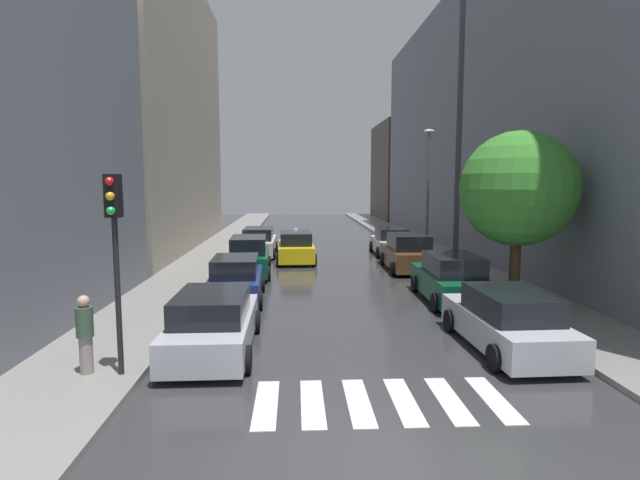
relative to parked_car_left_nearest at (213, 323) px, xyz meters
The scene contains 21 objects.
ground_plane 19.10m from the parked_car_left_nearest, 78.68° to the left, with size 28.00×72.00×0.04m, color #323234.
sidewalk_left 18.93m from the parked_car_left_nearest, 98.37° to the left, with size 3.00×72.00×0.15m, color gray.
sidewalk_right 21.35m from the parked_car_left_nearest, 61.30° to the left, with size 3.00×72.00×0.15m, color gray.
crosswalk_stripes 4.92m from the parked_car_left_nearest, 39.68° to the right, with size 4.95×2.20×0.01m.
building_left_mid 23.28m from the parked_car_left_nearest, 109.37° to the left, with size 6.00×21.32×17.45m, color #9E9384.
building_right_near 18.68m from the parked_car_left_nearest, 23.56° to the left, with size 6.00×20.49×20.47m, color slate.
building_right_mid 32.66m from the parked_car_left_nearest, 62.39° to the left, with size 6.00×20.90×16.18m, color slate.
building_right_far 48.30m from the parked_car_left_nearest, 72.13° to the left, with size 6.00×12.14×10.94m, color #564C47.
parked_car_left_nearest is the anchor object (origin of this frame).
parked_car_left_second 5.50m from the parked_car_left_nearest, 90.68° to the left, with size 2.10×4.34×1.63m.
parked_car_left_third 10.69m from the parked_car_left_nearest, 90.34° to the left, with size 2.15×4.78×1.80m.
parked_car_left_fourth 16.87m from the parked_car_left_nearest, 90.14° to the left, with size 2.06×4.73×1.65m.
parked_car_right_nearest 7.49m from the parked_car_left_nearest, ahead, with size 2.16×4.74×1.56m.
parked_car_right_second 9.23m from the parked_car_left_nearest, 33.57° to the left, with size 2.17×4.82×1.72m.
parked_car_right_third 13.89m from the parked_car_left_nearest, 56.93° to the left, with size 2.22×4.72×1.78m.
parked_car_right_fourth 18.60m from the parked_car_left_nearest, 65.43° to the left, with size 2.08×4.09×1.59m.
taxi_midroad 14.69m from the parked_car_left_nearest, 81.72° to the left, with size 2.14×4.51×1.81m.
pedestrian_foreground 3.01m from the parked_car_left_nearest, 145.45° to the right, with size 0.36×0.36×1.73m.
street_tree_right 10.97m from the parked_car_left_nearest, 23.53° to the left, with size 3.88×3.88×5.85m.
traffic_light_left_corner 3.55m from the parked_car_left_nearest, 133.46° to the right, with size 0.30×0.42×4.30m.
lamp_post_right 17.73m from the parked_car_left_nearest, 57.69° to the left, with size 0.60×0.28×6.96m.
Camera 1 is at (-1.67, -7.22, 4.28)m, focal length 28.31 mm.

